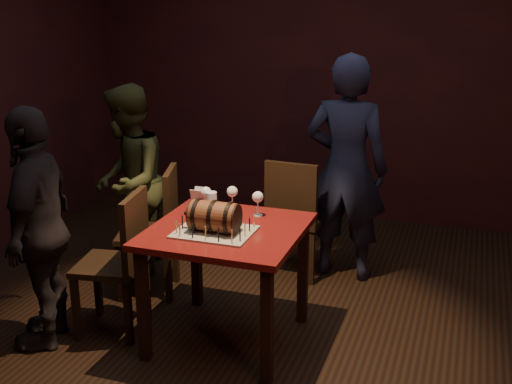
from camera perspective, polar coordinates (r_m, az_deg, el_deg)
room_shell at (r=3.70m, az=0.09°, el=6.41°), size 5.04×5.04×2.80m
pub_table at (r=3.90m, az=-2.60°, el=-4.72°), size 0.90×0.90×0.75m
cake_board at (r=3.78m, az=-3.70°, el=-3.56°), size 0.45×0.35×0.01m
barrel_cake at (r=3.75m, az=-3.74°, el=-2.19°), size 0.34×0.20×0.20m
birthday_candles at (r=3.76m, az=-3.70°, el=-2.90°), size 0.40×0.30×0.09m
wine_glass_left at (r=4.13m, az=-4.48°, el=-0.13°), size 0.07×0.07×0.16m
wine_glass_mid at (r=4.13m, az=-2.13°, el=-0.07°), size 0.07×0.07×0.16m
wine_glass_right at (r=4.02m, az=0.16°, el=-0.55°), size 0.07×0.07×0.16m
pint_of_ale at (r=4.06m, az=-3.98°, el=-1.07°), size 0.07×0.07×0.15m
menu_card at (r=4.20m, az=-5.02°, el=-0.58°), size 0.10×0.05×0.13m
chair_back at (r=4.83m, az=3.47°, el=-1.82°), size 0.43×0.43×0.93m
chair_left_rear at (r=4.62m, az=-8.72°, el=-2.88°), size 0.50×0.50×0.93m
chair_left_front at (r=4.13m, az=-11.89°, el=-5.56°), size 0.46×0.46×0.93m
person_back at (r=4.81m, az=8.03°, el=2.07°), size 0.64×0.43×1.70m
person_left_rear at (r=4.92m, az=-11.28°, el=0.84°), size 0.76×0.86×1.47m
person_left_front at (r=4.07m, az=-18.70°, el=-3.06°), size 0.62×0.94×1.49m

